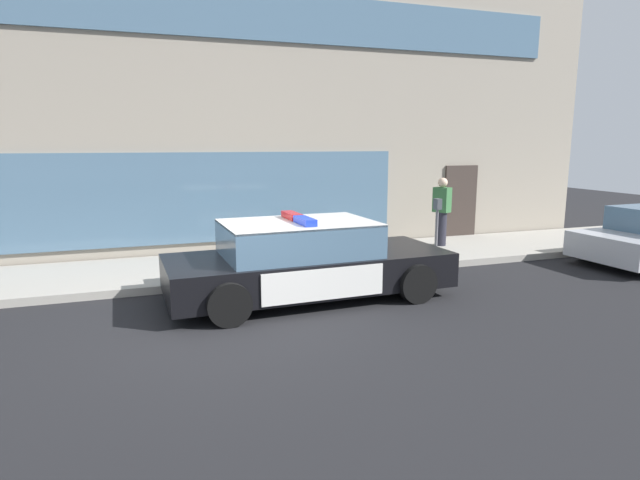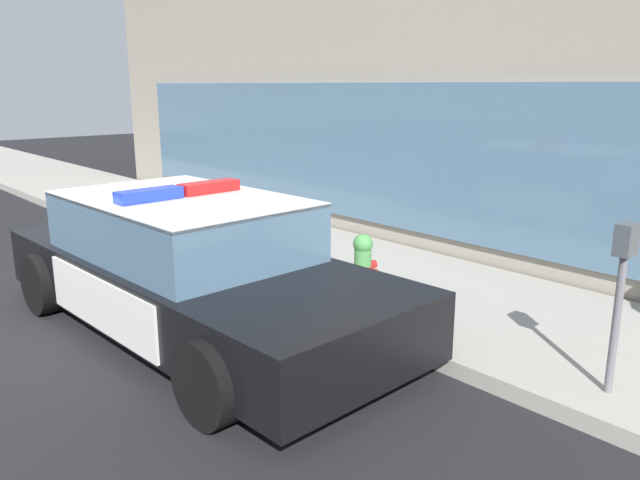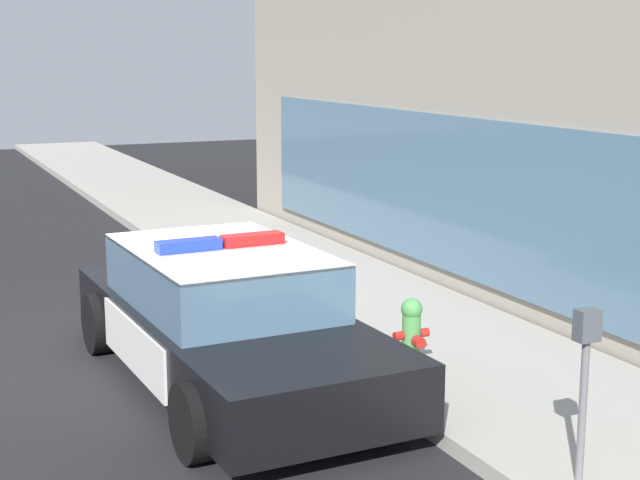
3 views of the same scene
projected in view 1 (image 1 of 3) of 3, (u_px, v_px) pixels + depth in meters
The scene contains 7 objects.
ground at pixel (226, 326), 7.89m from camera, with size 48.00×48.00×0.00m, color black.
sidewalk at pixel (199, 270), 11.06m from camera, with size 48.00×2.74×0.15m, color #A39E93.
storefront_building at pixel (224, 106), 16.68m from camera, with size 18.90×9.69×7.74m.
police_cruiser at pixel (306, 261), 9.18m from camera, with size 4.99×2.26×1.49m.
fire_hydrant at pixel (315, 249), 11.05m from camera, with size 0.34×0.39×0.73m.
pedestrian_on_sidewalk at pixel (442, 212), 13.14m from camera, with size 0.41×0.47×1.71m.
parking_meter at pixel (437, 217), 11.71m from camera, with size 0.12×0.18×1.34m.
Camera 1 is at (-1.15, -7.56, 2.72)m, focal length 29.39 mm.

